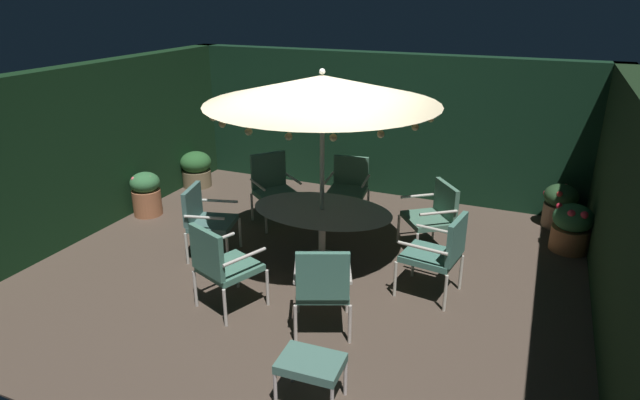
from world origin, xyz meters
name	(u,v)px	position (x,y,z in m)	size (l,w,h in m)	color
ground_plane	(310,266)	(0.00, 0.00, -0.01)	(7.14, 6.40, 0.02)	#4F4035
hedge_backdrop_rear	(383,124)	(0.00, 3.05, 1.17)	(7.14, 0.30, 2.35)	black
hedge_backdrop_left	(91,148)	(-3.42, 0.00, 1.17)	(0.30, 6.40, 2.35)	black
hedge_backdrop_right	(632,223)	(3.42, 0.00, 1.17)	(0.30, 6.40, 2.35)	black
patio_dining_table	(322,219)	(0.11, 0.14, 0.61)	(1.79, 1.20, 0.74)	beige
patio_umbrella	(322,90)	(0.11, 0.14, 2.22)	(2.75, 2.75, 2.46)	silver
patio_chair_north	(205,216)	(-1.37, -0.24, 0.55)	(0.70, 0.72, 0.94)	silver
patio_chair_northeast	(221,262)	(-0.46, -1.29, 0.58)	(0.75, 0.77, 1.01)	beige
patio_chair_east	(323,284)	(0.71, -1.27, 0.57)	(0.74, 0.75, 0.99)	beige
patio_chair_southeast	(440,250)	(1.63, -0.08, 0.57)	(0.70, 0.65, 0.99)	beige
patio_chair_south	(434,213)	(1.33, 1.06, 0.54)	(0.83, 0.85, 0.93)	beige
patio_chair_southwest	(349,184)	(-0.09, 1.66, 0.54)	(0.66, 0.66, 0.93)	beige
patio_chair_west	(273,184)	(-1.09, 1.11, 0.58)	(0.82, 0.82, 1.03)	beige
ottoman_footrest	(311,365)	(0.99, -2.22, 0.37)	(0.55, 0.41, 0.43)	silver
potted_plant_front_corner	(196,169)	(-3.08, 1.96, 0.32)	(0.54, 0.54, 0.63)	#7E6B4C
potted_plant_left_near	(560,205)	(2.88, 2.56, 0.34)	(0.49, 0.48, 0.65)	#8E694E
potted_plant_back_center	(572,227)	(3.04, 1.77, 0.34)	(0.52, 0.52, 0.65)	#AA673D
potted_plant_right_far	(350,178)	(-0.34, 2.43, 0.37)	(0.44, 0.44, 0.69)	#A06B46
potted_plant_back_left	(146,193)	(-3.02, 0.56, 0.35)	(0.45, 0.45, 0.69)	#AB6643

